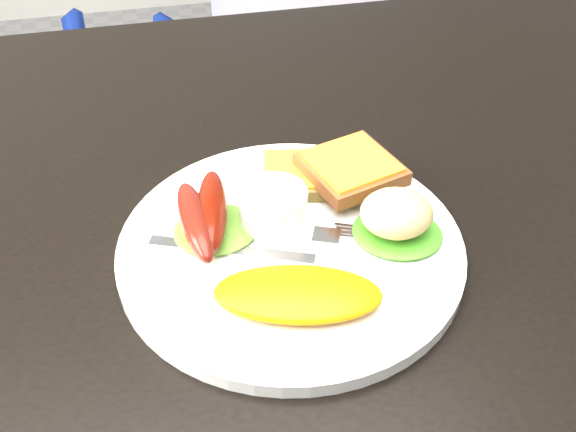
% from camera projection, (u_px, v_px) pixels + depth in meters
% --- Properties ---
extents(dining_table, '(1.20, 0.80, 0.04)m').
position_uv_depth(dining_table, '(316.00, 206.00, 0.64)').
color(dining_table, black).
rests_on(dining_table, ground).
extents(dining_chair, '(0.49, 0.49, 0.05)m').
position_uv_depth(dining_chair, '(335.00, 69.00, 1.42)').
color(dining_chair, '#A97557').
rests_on(dining_chair, ground).
extents(plate, '(0.28, 0.28, 0.01)m').
position_uv_depth(plate, '(291.00, 248.00, 0.56)').
color(plate, white).
rests_on(plate, dining_table).
extents(lettuce_left, '(0.08, 0.08, 0.01)m').
position_uv_depth(lettuce_left, '(216.00, 229.00, 0.56)').
color(lettuce_left, '#528C33').
rests_on(lettuce_left, plate).
extents(lettuce_right, '(0.10, 0.09, 0.01)m').
position_uv_depth(lettuce_right, '(397.00, 233.00, 0.56)').
color(lettuce_right, '#369220').
rests_on(lettuce_right, plate).
extents(omelette, '(0.14, 0.09, 0.02)m').
position_uv_depth(omelette, '(298.00, 294.00, 0.50)').
color(omelette, '#EBA00A').
rests_on(omelette, plate).
extents(sausage_a, '(0.03, 0.10, 0.02)m').
position_uv_depth(sausage_a, '(196.00, 221.00, 0.54)').
color(sausage_a, '#5B190A').
rests_on(sausage_a, lettuce_left).
extents(sausage_b, '(0.04, 0.11, 0.03)m').
position_uv_depth(sausage_b, '(212.00, 210.00, 0.55)').
color(sausage_b, '#5E1B08').
rests_on(sausage_b, lettuce_left).
extents(ramekin, '(0.07, 0.07, 0.03)m').
position_uv_depth(ramekin, '(273.00, 208.00, 0.56)').
color(ramekin, white).
rests_on(ramekin, plate).
extents(toast_a, '(0.08, 0.08, 0.01)m').
position_uv_depth(toast_a, '(300.00, 175.00, 0.61)').
color(toast_a, olive).
rests_on(toast_a, plate).
extents(toast_b, '(0.10, 0.10, 0.01)m').
position_uv_depth(toast_b, '(351.00, 169.00, 0.60)').
color(toast_b, brown).
rests_on(toast_b, toast_a).
extents(potato_salad, '(0.06, 0.06, 0.03)m').
position_uv_depth(potato_salad, '(396.00, 213.00, 0.54)').
color(potato_salad, beige).
rests_on(potato_salad, lettuce_right).
extents(fork, '(0.13, 0.06, 0.00)m').
position_uv_depth(fork, '(231.00, 250.00, 0.54)').
color(fork, '#ADAFB7').
rests_on(fork, plate).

